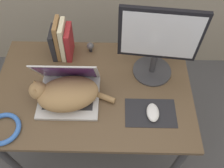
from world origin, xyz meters
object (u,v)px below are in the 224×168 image
object	(u,v)px
cat	(66,93)
cable_coil	(3,129)
laptop	(69,90)
webcam	(90,46)
computer_mouse	(153,112)
book_row	(62,41)
external_monitor	(158,43)

from	to	relation	value
cat	cable_coil	size ratio (longest dim) A/B	2.49
laptop	webcam	size ratio (longest dim) A/B	4.79
laptop	computer_mouse	bearing A→B (deg)	-13.93
cat	computer_mouse	xyz separation A→B (m)	(0.46, -0.08, -0.05)
cat	cable_coil	xyz separation A→B (m)	(-0.31, -0.18, -0.06)
laptop	cat	distance (m)	0.04
laptop	cat	size ratio (longest dim) A/B	0.73
cable_coil	webcam	distance (m)	0.69
laptop	cable_coil	world-z (taller)	laptop
computer_mouse	book_row	world-z (taller)	book_row
external_monitor	cable_coil	bearing A→B (deg)	-153.28
computer_mouse	cable_coil	xyz separation A→B (m)	(-0.77, -0.11, -0.01)
book_row	webcam	size ratio (longest dim) A/B	3.73
book_row	cat	bearing A→B (deg)	-79.55
laptop	cable_coil	distance (m)	0.38
laptop	book_row	world-z (taller)	laptop
laptop	external_monitor	world-z (taller)	external_monitor
computer_mouse	external_monitor	bearing A→B (deg)	86.27
laptop	webcam	xyz separation A→B (m)	(0.09, 0.34, -0.01)
cat	external_monitor	world-z (taller)	external_monitor
computer_mouse	laptop	bearing A→B (deg)	166.07
external_monitor	book_row	distance (m)	0.58
computer_mouse	book_row	size ratio (longest dim) A/B	0.43
computer_mouse	webcam	size ratio (longest dim) A/B	1.60
laptop	cable_coil	size ratio (longest dim) A/B	1.80
computer_mouse	book_row	bearing A→B (deg)	141.33
laptop	computer_mouse	size ratio (longest dim) A/B	2.99
webcam	external_monitor	bearing A→B (deg)	-22.59
cat	book_row	xyz separation A→B (m)	(-0.06, 0.35, 0.04)
cat	external_monitor	size ratio (longest dim) A/B	1.01
computer_mouse	webcam	bearing A→B (deg)	128.90
external_monitor	computer_mouse	bearing A→B (deg)	-93.73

